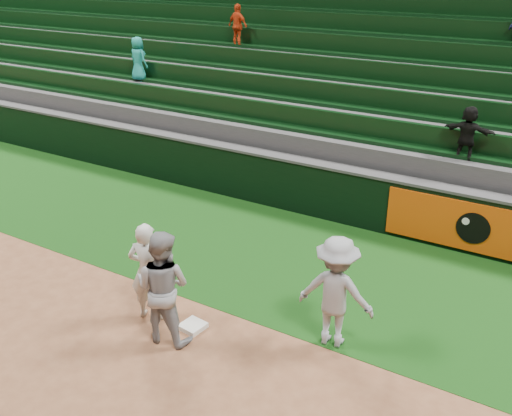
{
  "coord_description": "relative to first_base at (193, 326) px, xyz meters",
  "views": [
    {
      "loc": [
        4.91,
        -5.59,
        5.4
      ],
      "look_at": [
        0.15,
        2.3,
        1.3
      ],
      "focal_mm": 40.0,
      "sensor_mm": 36.0,
      "label": 1
    }
  ],
  "objects": [
    {
      "name": "baserunner",
      "position": [
        -0.21,
        -0.4,
        0.87
      ],
      "size": [
        0.97,
        0.81,
        1.81
      ],
      "primitive_type": "imported",
      "rotation": [
        0.0,
        0.0,
        3.29
      ],
      "color": "#94969D",
      "rests_on": "ground"
    },
    {
      "name": "stadium_seating",
      "position": [
        -0.2,
        8.69,
        1.66
      ],
      "size": [
        36.0,
        5.95,
        4.85
      ],
      "color": "#373739",
      "rests_on": "ground"
    },
    {
      "name": "ground",
      "position": [
        -0.2,
        -0.28,
        -0.04
      ],
      "size": [
        70.0,
        70.0,
        0.0
      ],
      "primitive_type": "plane",
      "color": "brown",
      "rests_on": "ground"
    },
    {
      "name": "base_coach",
      "position": [
        2.03,
        0.82,
        0.85
      ],
      "size": [
        1.21,
        0.79,
        1.76
      ],
      "primitive_type": "imported",
      "rotation": [
        0.0,
        0.0,
        3.27
      ],
      "color": "#9599A2",
      "rests_on": "foul_grass"
    },
    {
      "name": "field_wall",
      "position": [
        -0.17,
        4.92,
        0.59
      ],
      "size": [
        36.0,
        0.45,
        1.25
      ],
      "color": "black",
      "rests_on": "ground"
    },
    {
      "name": "first_base",
      "position": [
        0.0,
        0.0,
        0.0
      ],
      "size": [
        0.39,
        0.39,
        0.08
      ],
      "primitive_type": "cube",
      "rotation": [
        0.0,
        0.0,
        -0.12
      ],
      "color": "white",
      "rests_on": "ground"
    },
    {
      "name": "foul_grass",
      "position": [
        -0.2,
        2.72,
        -0.04
      ],
      "size": [
        36.0,
        4.2,
        0.01
      ],
      "primitive_type": "cube",
      "color": "#0E360D",
      "rests_on": "ground"
    },
    {
      "name": "first_baseman",
      "position": [
        -0.78,
        -0.08,
        0.8
      ],
      "size": [
        0.71,
        0.59,
        1.68
      ],
      "primitive_type": "imported",
      "rotation": [
        0.0,
        0.0,
        3.5
      ],
      "color": "silver",
      "rests_on": "ground"
    }
  ]
}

